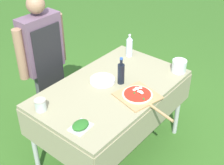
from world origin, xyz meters
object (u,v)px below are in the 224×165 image
prep_table (111,95)px  person_cook (43,57)px  water_bottle (129,46)px  plate_stack (102,80)px  herb_container (81,125)px  oil_bottle (121,73)px  mixing_tub (179,66)px  sauce_jar (41,106)px  pizza_on_peel (139,96)px

prep_table → person_cook: bearing=99.6°
water_bottle → plate_stack: 0.57m
herb_container → plate_stack: (0.58, 0.29, -0.01)m
water_bottle → plate_stack: size_ratio=1.05×
prep_table → water_bottle: bearing=21.5°
person_cook → oil_bottle: bearing=107.4°
herb_container → plate_stack: size_ratio=0.77×
mixing_tub → sauce_jar: size_ratio=1.38×
person_cook → oil_bottle: (0.24, -0.79, 0.01)m
prep_table → pizza_on_peel: 0.30m
pizza_on_peel → prep_table: bearing=109.1°
prep_table → mixing_tub: size_ratio=10.35×
prep_table → plate_stack: bearing=82.8°
person_cook → water_bottle: bearing=143.0°
plate_stack → prep_table: bearing=-97.2°
water_bottle → person_cook: bearing=142.1°
prep_table → water_bottle: size_ratio=5.91×
plate_stack → sauce_jar: 0.64m
person_cook → prep_table: bearing=100.5°
prep_table → person_cook: person_cook is taller
person_cook → mixing_tub: 1.33m
pizza_on_peel → sauce_jar: size_ratio=6.02×
person_cook → sauce_jar: bearing=48.8°
oil_bottle → plate_stack: size_ratio=1.13×
prep_table → mixing_tub: 0.72m
mixing_tub → plate_stack: size_ratio=0.60×
mixing_tub → sauce_jar: (-1.24, 0.56, -0.02)m
plate_stack → water_bottle: bearing=11.0°
pizza_on_peel → mixing_tub: size_ratio=4.36×
pizza_on_peel → plate_stack: pizza_on_peel is taller
person_cook → sauce_jar: person_cook is taller
prep_table → pizza_on_peel: (0.03, -0.28, 0.10)m
prep_table → water_bottle: water_bottle is taller
herb_container → water_bottle: bearing=19.1°
oil_bottle → sauce_jar: 0.77m
water_bottle → plate_stack: water_bottle is taller
mixing_tub → oil_bottle: bearing=148.9°
oil_bottle → water_bottle: (0.46, 0.25, 0.01)m
pizza_on_peel → plate_stack: (-0.01, 0.40, 0.00)m
pizza_on_peel → water_bottle: water_bottle is taller
oil_bottle → water_bottle: size_ratio=1.07×
prep_table → oil_bottle: (0.11, -0.03, 0.19)m
person_cook → water_bottle: (0.70, -0.54, 0.02)m
pizza_on_peel → plate_stack: bearing=105.4°
water_bottle → mixing_tub: bearing=-84.7°
prep_table → herb_container: (-0.57, -0.17, 0.11)m
mixing_tub → herb_container: bearing=172.0°
herb_container → mixing_tub: 1.20m
oil_bottle → plate_stack: bearing=122.5°
prep_table → oil_bottle: oil_bottle is taller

